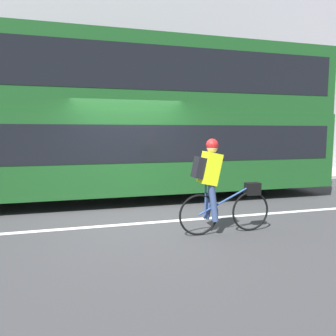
# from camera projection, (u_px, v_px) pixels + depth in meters

# --- Properties ---
(ground_plane) EXTENTS (80.00, 80.00, 0.00)m
(ground_plane) POSITION_uv_depth(u_px,v_px,m) (139.00, 222.00, 6.50)
(ground_plane) COLOR #38383A
(road_center_line) EXTENTS (50.00, 0.14, 0.01)m
(road_center_line) POSITION_uv_depth(u_px,v_px,m) (140.00, 223.00, 6.38)
(road_center_line) COLOR silver
(road_center_line) RESTS_ON ground_plane
(sidewalk_curb) EXTENTS (60.00, 2.36, 0.11)m
(sidewalk_curb) POSITION_uv_depth(u_px,v_px,m) (112.00, 182.00, 11.39)
(sidewalk_curb) COLOR #A8A399
(sidewalk_curb) RESTS_ON ground_plane
(building_facade) EXTENTS (60.00, 0.30, 9.72)m
(building_facade) POSITION_uv_depth(u_px,v_px,m) (105.00, 49.00, 12.14)
(building_facade) COLOR #9E9EA3
(building_facade) RESTS_ON ground_plane
(bus) EXTENTS (11.98, 2.55, 4.04)m
(bus) POSITION_uv_depth(u_px,v_px,m) (106.00, 114.00, 8.41)
(bus) COLOR black
(bus) RESTS_ON ground_plane
(cyclist_on_bike) EXTENTS (1.71, 0.32, 1.66)m
(cyclist_on_bike) POSITION_uv_depth(u_px,v_px,m) (216.00, 183.00, 5.64)
(cyclist_on_bike) COLOR black
(cyclist_on_bike) RESTS_ON ground_plane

